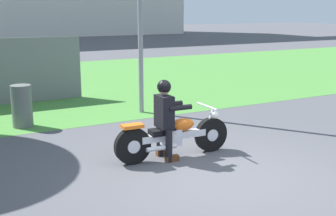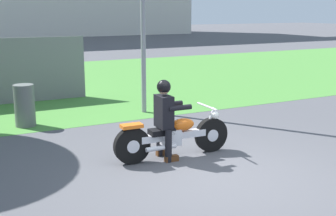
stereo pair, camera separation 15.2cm
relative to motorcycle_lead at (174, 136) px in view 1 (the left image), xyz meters
name	(u,v)px [view 1 (the left image)]	position (x,y,z in m)	size (l,w,h in m)	color
ground	(224,176)	(0.24, -1.18, -0.39)	(120.00, 120.00, 0.00)	#4C4C51
grass_verge	(58,84)	(0.24, 8.74, -0.38)	(60.00, 12.00, 0.01)	#478438
motorcycle_lead	(174,136)	(0.00, 0.00, 0.00)	(2.17, 0.66, 0.87)	black
rider_lead	(165,113)	(-0.17, 0.01, 0.43)	(0.56, 0.48, 1.39)	black
trash_can	(22,106)	(-1.94, 3.38, 0.08)	(0.45, 0.45, 0.94)	#595E5B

